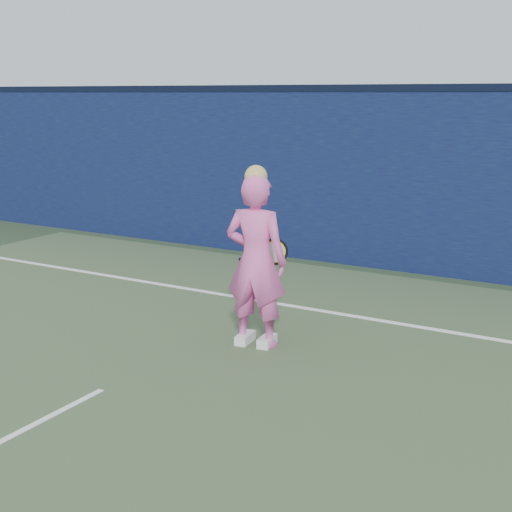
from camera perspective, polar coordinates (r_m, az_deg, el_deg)
The scene contains 5 objects.
ground at distance 5.70m, azimuth -19.20°, elevation -13.68°, with size 80.00×80.00×0.00m, color #2B3E26.
backstop_wall at distance 10.59m, azimuth 7.90°, elevation 6.11°, with size 24.00×0.40×2.50m, color #0E0F3D.
wall_cap at distance 10.51m, azimuth 8.12°, elevation 13.16°, with size 24.00×0.42×0.10m, color black.
player at distance 7.00m, azimuth 0.00°, elevation -0.37°, with size 0.68×0.50×1.81m.
racket at distance 7.43m, azimuth 1.29°, elevation 0.30°, with size 0.52×0.21×0.29m.
Camera 1 is at (3.98, -3.23, 2.48)m, focal length 50.00 mm.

